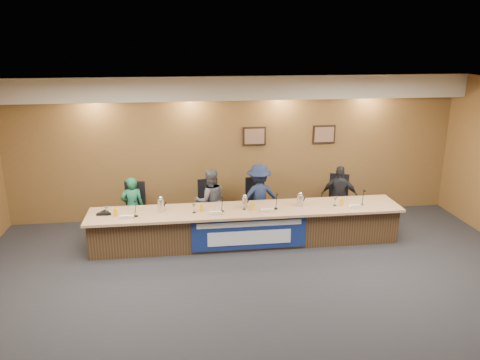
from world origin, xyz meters
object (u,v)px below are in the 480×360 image
at_px(panelist_b, 210,201).
at_px(office_chair_c, 258,206).
at_px(office_chair_a, 133,212).
at_px(office_chair_b, 210,208).
at_px(panelist_c, 259,197).
at_px(carafe_mid, 245,202).
at_px(office_chair_d, 337,203).
at_px(banner, 249,234).
at_px(carafe_right, 300,201).
at_px(speakerphone, 104,213).
at_px(carafe_left, 161,206).
at_px(panelist_d, 339,196).
at_px(panelist_a, 133,207).
at_px(dais_body, 246,227).

xyz_separation_m(panelist_b, office_chair_c, (1.03, 0.10, -0.21)).
height_order(office_chair_a, office_chair_b, same).
relative_size(panelist_c, carafe_mid, 6.58).
bearing_deg(office_chair_d, office_chair_c, -156.92).
bearing_deg(panelist_c, office_chair_d, 174.84).
relative_size(panelist_b, carafe_mid, 6.28).
xyz_separation_m(banner, carafe_right, (1.07, 0.39, 0.48)).
xyz_separation_m(carafe_right, speakerphone, (-3.79, 0.03, -0.09)).
height_order(banner, office_chair_a, banner).
xyz_separation_m(banner, office_chair_d, (2.13, 1.20, 0.10)).
bearing_deg(carafe_mid, office_chair_a, 160.98).
height_order(panelist_c, carafe_left, panelist_c).
height_order(panelist_d, office_chair_c, panelist_d).
xyz_separation_m(panelist_d, office_chair_c, (-1.77, 0.10, -0.19)).
bearing_deg(banner, panelist_b, 121.07).
xyz_separation_m(banner, panelist_c, (0.36, 1.10, 0.34)).
bearing_deg(panelist_b, carafe_right, 149.77).
xyz_separation_m(panelist_a, carafe_mid, (2.23, -0.67, 0.23)).
distance_m(carafe_left, carafe_right, 2.72).
distance_m(office_chair_b, office_chair_d, 2.80).
bearing_deg(carafe_left, panelist_d, 10.34).
bearing_deg(panelist_a, office_chair_d, 171.51).
bearing_deg(office_chair_c, speakerphone, -174.45).
distance_m(dais_body, office_chair_d, 2.28).
height_order(carafe_mid, carafe_right, carafe_right).
distance_m(banner, carafe_right, 1.24).
bearing_deg(office_chair_b, panelist_a, 175.51).
bearing_deg(dais_body, banner, -90.00).
bearing_deg(panelist_a, speakerphone, 46.41).
height_order(panelist_c, panelist_d, panelist_c).
distance_m(office_chair_c, office_chair_d, 1.77).
height_order(office_chair_d, carafe_mid, carafe_mid).
xyz_separation_m(banner, panelist_d, (2.13, 1.10, 0.29)).
bearing_deg(carafe_left, dais_body, 0.02).
xyz_separation_m(panelist_a, office_chair_b, (1.59, 0.10, -0.15)).
height_order(dais_body, carafe_left, carafe_left).
relative_size(banner, office_chair_c, 4.58).
relative_size(dais_body, office_chair_d, 12.50).
bearing_deg(carafe_left, carafe_mid, 0.78).
bearing_deg(panelist_a, panelist_d, 170.20).
distance_m(panelist_d, carafe_mid, 2.27).
distance_m(panelist_b, carafe_left, 1.22).
relative_size(office_chair_b, carafe_mid, 2.20).
xyz_separation_m(panelist_c, speakerphone, (-3.08, -0.68, 0.06)).
xyz_separation_m(dais_body, panelist_b, (-0.67, 0.69, 0.34)).
xyz_separation_m(panelist_d, carafe_left, (-3.78, -0.69, 0.21)).
relative_size(banner, panelist_c, 1.53).
bearing_deg(office_chair_b, office_chair_a, 171.92).
distance_m(office_chair_d, carafe_left, 3.89).
bearing_deg(office_chair_a, office_chair_d, 10.24).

